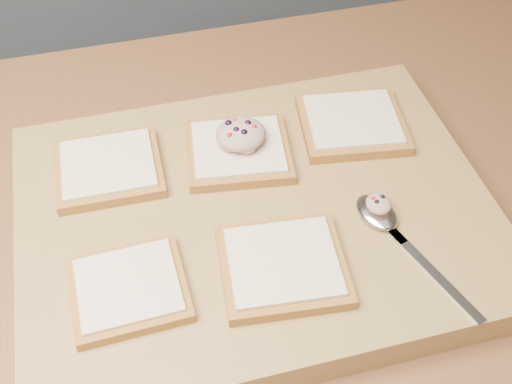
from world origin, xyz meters
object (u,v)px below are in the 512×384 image
cutting_board (256,218)px  bread_far_center (238,151)px  tuna_salad_dollop (241,134)px  spoon (385,221)px

cutting_board → bread_far_center: bearing=90.4°
bread_far_center → tuna_salad_dollop: size_ratio=2.29×
tuna_salad_dollop → spoon: bearing=-49.7°
tuna_salad_dollop → spoon: size_ratio=0.32×
tuna_salad_dollop → spoon: (0.13, -0.15, -0.03)m
spoon → tuna_salad_dollop: bearing=130.3°
spoon → bread_far_center: bearing=132.1°
bread_far_center → spoon: bearing=-47.9°
bread_far_center → tuna_salad_dollop: bearing=43.8°
bread_far_center → spoon: size_ratio=0.72×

